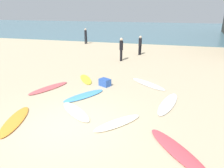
{
  "coord_description": "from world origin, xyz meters",
  "views": [
    {
      "loc": [
        3.25,
        -5.83,
        3.92
      ],
      "look_at": [
        0.58,
        3.81,
        0.3
      ],
      "focal_mm": 33.58,
      "sensor_mm": 36.0,
      "label": 1
    }
  ],
  "objects_px": {
    "beachgoer_near": "(86,35)",
    "beachgoer_far": "(121,48)",
    "surfboard_2": "(168,103)",
    "surfboard_6": "(86,79)",
    "beach_cooler": "(105,82)",
    "surfboard_0": "(49,88)",
    "surfboard_7": "(15,121)",
    "surfboard_3": "(76,111)",
    "surfboard_4": "(148,84)",
    "surfboard_1": "(84,96)",
    "surfboard_5": "(118,123)",
    "beachgoer_mid": "(140,44)",
    "surfboard_8": "(177,151)"
  },
  "relations": [
    {
      "from": "surfboard_7",
      "to": "beach_cooler",
      "type": "relative_size",
      "value": 3.94
    },
    {
      "from": "surfboard_1",
      "to": "surfboard_4",
      "type": "distance_m",
      "value": 3.69
    },
    {
      "from": "surfboard_3",
      "to": "surfboard_4",
      "type": "bearing_deg",
      "value": -170.99
    },
    {
      "from": "beachgoer_mid",
      "to": "beachgoer_near",
      "type": "bearing_deg",
      "value": 82.66
    },
    {
      "from": "surfboard_4",
      "to": "surfboard_7",
      "type": "distance_m",
      "value": 6.85
    },
    {
      "from": "surfboard_8",
      "to": "beachgoer_far",
      "type": "height_order",
      "value": "beachgoer_far"
    },
    {
      "from": "beachgoer_far",
      "to": "beachgoer_mid",
      "type": "bearing_deg",
      "value": 158.79
    },
    {
      "from": "surfboard_2",
      "to": "surfboard_8",
      "type": "distance_m",
      "value": 3.27
    },
    {
      "from": "surfboard_1",
      "to": "surfboard_5",
      "type": "xyz_separation_m",
      "value": [
        2.13,
        -2.0,
        -0.0
      ]
    },
    {
      "from": "surfboard_1",
      "to": "surfboard_3",
      "type": "distance_m",
      "value": 1.61
    },
    {
      "from": "surfboard_1",
      "to": "beachgoer_far",
      "type": "relative_size",
      "value": 1.23
    },
    {
      "from": "surfboard_8",
      "to": "beach_cooler",
      "type": "relative_size",
      "value": 4.31
    },
    {
      "from": "surfboard_3",
      "to": "surfboard_7",
      "type": "distance_m",
      "value": 2.24
    },
    {
      "from": "surfboard_8",
      "to": "beachgoer_near",
      "type": "xyz_separation_m",
      "value": [
        -10.07,
        17.75,
        0.94
      ]
    },
    {
      "from": "surfboard_4",
      "to": "surfboard_7",
      "type": "height_order",
      "value": "surfboard_7"
    },
    {
      "from": "surfboard_7",
      "to": "surfboard_5",
      "type": "bearing_deg",
      "value": -3.51
    },
    {
      "from": "surfboard_8",
      "to": "beachgoer_mid",
      "type": "xyz_separation_m",
      "value": [
        -3.05,
        13.19,
        0.89
      ]
    },
    {
      "from": "surfboard_6",
      "to": "beachgoer_far",
      "type": "distance_m",
      "value": 5.34
    },
    {
      "from": "surfboard_3",
      "to": "surfboard_5",
      "type": "xyz_separation_m",
      "value": [
        1.84,
        -0.41,
        0.0
      ]
    },
    {
      "from": "surfboard_2",
      "to": "surfboard_4",
      "type": "xyz_separation_m",
      "value": [
        -1.12,
        2.31,
        -0.01
      ]
    },
    {
      "from": "surfboard_1",
      "to": "beachgoer_near",
      "type": "xyz_separation_m",
      "value": [
        -5.88,
        14.67,
        0.95
      ]
    },
    {
      "from": "beachgoer_near",
      "to": "beach_cooler",
      "type": "height_order",
      "value": "beachgoer_near"
    },
    {
      "from": "surfboard_3",
      "to": "beach_cooler",
      "type": "distance_m",
      "value": 3.24
    },
    {
      "from": "beachgoer_mid",
      "to": "beach_cooler",
      "type": "distance_m",
      "value": 8.52
    },
    {
      "from": "surfboard_2",
      "to": "surfboard_8",
      "type": "bearing_deg",
      "value": 108.7
    },
    {
      "from": "surfboard_0",
      "to": "beach_cooler",
      "type": "distance_m",
      "value": 2.93
    },
    {
      "from": "surfboard_4",
      "to": "beachgoer_mid",
      "type": "distance_m",
      "value": 7.84
    },
    {
      "from": "surfboard_0",
      "to": "surfboard_1",
      "type": "bearing_deg",
      "value": 10.17
    },
    {
      "from": "surfboard_4",
      "to": "surfboard_6",
      "type": "height_order",
      "value": "surfboard_6"
    },
    {
      "from": "surfboard_0",
      "to": "beach_cooler",
      "type": "bearing_deg",
      "value": 46.02
    },
    {
      "from": "surfboard_1",
      "to": "surfboard_0",
      "type": "bearing_deg",
      "value": 19.92
    },
    {
      "from": "surfboard_3",
      "to": "beachgoer_far",
      "type": "relative_size",
      "value": 1.15
    },
    {
      "from": "surfboard_6",
      "to": "beach_cooler",
      "type": "distance_m",
      "value": 1.54
    },
    {
      "from": "surfboard_3",
      "to": "surfboard_1",
      "type": "bearing_deg",
      "value": -129.55
    },
    {
      "from": "beach_cooler",
      "to": "surfboard_6",
      "type": "bearing_deg",
      "value": 154.22
    },
    {
      "from": "surfboard_3",
      "to": "beachgoer_mid",
      "type": "xyz_separation_m",
      "value": [
        0.84,
        11.7,
        0.89
      ]
    },
    {
      "from": "beachgoer_near",
      "to": "beachgoer_far",
      "type": "height_order",
      "value": "beachgoer_far"
    },
    {
      "from": "surfboard_2",
      "to": "beach_cooler",
      "type": "relative_size",
      "value": 4.4
    },
    {
      "from": "surfboard_2",
      "to": "surfboard_5",
      "type": "bearing_deg",
      "value": 64.45
    },
    {
      "from": "surfboard_4",
      "to": "surfboard_5",
      "type": "bearing_deg",
      "value": 32.26
    },
    {
      "from": "surfboard_7",
      "to": "surfboard_8",
      "type": "height_order",
      "value": "surfboard_8"
    },
    {
      "from": "surfboard_3",
      "to": "beachgoer_near",
      "type": "relative_size",
      "value": 1.17
    },
    {
      "from": "surfboard_2",
      "to": "beachgoer_near",
      "type": "distance_m",
      "value": 17.49
    },
    {
      "from": "beachgoer_mid",
      "to": "surfboard_8",
      "type": "bearing_deg",
      "value": -141.36
    },
    {
      "from": "surfboard_8",
      "to": "beachgoer_near",
      "type": "height_order",
      "value": "beachgoer_near"
    },
    {
      "from": "surfboard_7",
      "to": "beachgoer_near",
      "type": "distance_m",
      "value": 18.09
    },
    {
      "from": "surfboard_7",
      "to": "beach_cooler",
      "type": "bearing_deg",
      "value": 48.67
    },
    {
      "from": "surfboard_2",
      "to": "beachgoer_far",
      "type": "bearing_deg",
      "value": -49.75
    },
    {
      "from": "beachgoer_near",
      "to": "beachgoer_far",
      "type": "relative_size",
      "value": 0.98
    },
    {
      "from": "surfboard_0",
      "to": "surfboard_7",
      "type": "bearing_deg",
      "value": -57.42
    }
  ]
}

